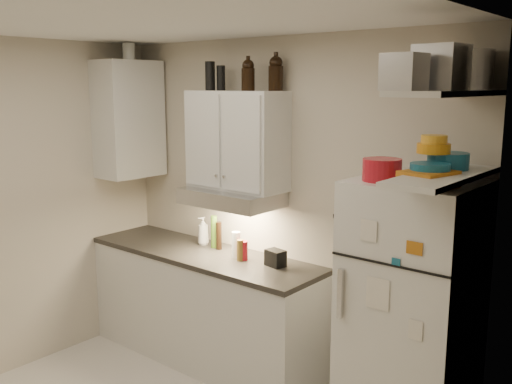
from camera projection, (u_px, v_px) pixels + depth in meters
The scene contains 34 objects.
ceiling at pixel (112, 15), 3.02m from camera, with size 3.20×3.00×0.02m, color white.
back_wall at pixel (281, 209), 4.41m from camera, with size 3.20×0.02×2.60m, color #BFB5A3.
right_wall at pixel (376, 327), 2.26m from camera, with size 0.02×3.00×2.60m, color #BFB5A3.
base_cabinet at pixel (204, 308), 4.68m from camera, with size 2.10×0.60×0.88m, color silver.
countertop at pixel (203, 254), 4.59m from camera, with size 2.10×0.62×0.04m, color #2A2724.
upper_cabinet at pixel (237, 140), 4.37m from camera, with size 0.80×0.33×0.75m, color silver.
side_cabinet at pixel (129, 119), 4.95m from camera, with size 0.33×0.55×1.00m, color silver.
range_hood at pixel (232, 197), 4.40m from camera, with size 0.76×0.46×0.12m, color silver.
fridge at pixel (411, 319), 3.44m from camera, with size 0.70×0.68×1.70m, color silver.
shelf_hi at pixel (449, 93), 2.97m from camera, with size 0.30×0.95×0.03m, color silver.
shelf_lo at pixel (443, 177), 3.05m from camera, with size 0.30×0.95×0.03m, color silver.
knife_strip at pixel (360, 220), 3.95m from camera, with size 0.42×0.02×0.03m, color black.
dutch_oven at pixel (382, 170), 3.26m from camera, with size 0.22×0.22×0.13m, color #AC1421.
book_stack at pixel (428, 179), 3.04m from camera, with size 0.22×0.27×0.09m, color #B46816.
spice_jar at pixel (414, 175), 3.16m from camera, with size 0.06×0.06×0.11m, color silver.
stock_pot at pixel (465, 70), 3.22m from camera, with size 0.31×0.31×0.22m, color silver.
tin_a at pixel (441, 67), 2.83m from camera, with size 0.23×0.20×0.23m, color #AAAAAD.
tin_b at pixel (404, 72), 2.71m from camera, with size 0.18×0.18×0.18m, color #AAAAAD.
bowl_teal at pixel (448, 161), 3.21m from camera, with size 0.23×0.23×0.09m, color #165A79.
bowl_orange at pixel (434, 148), 3.17m from camera, with size 0.18×0.18×0.06m, color orange.
bowl_yellow at pixel (434, 139), 3.16m from camera, with size 0.14×0.14×0.05m, color gold.
plates at pixel (430, 168), 3.07m from camera, with size 0.21×0.21×0.05m, color #165A79.
growler_a at pixel (248, 75), 4.20m from camera, with size 0.10×0.10×0.23m, color black, non-canonical shape.
growler_b at pixel (276, 73), 4.13m from camera, with size 0.11×0.11×0.26m, color black, non-canonical shape.
thermos_a at pixel (221, 78), 4.39m from camera, with size 0.07×0.07×0.19m, color black.
thermos_b at pixel (210, 76), 4.39m from camera, with size 0.08×0.08×0.22m, color black.
side_jar at pixel (129, 52), 4.80m from camera, with size 0.10×0.10×0.14m, color silver.
soap_bottle at pixel (203, 229), 4.78m from camera, with size 0.10×0.10×0.26m, color silver.
pepper_mill at pixel (240, 250), 4.34m from camera, with size 0.05×0.05×0.16m, color brown.
oil_bottle at pixel (214, 232), 4.69m from camera, with size 0.05×0.05×0.27m, color #47731C.
vinegar_bottle at pixel (219, 236), 4.64m from camera, with size 0.05×0.05×0.23m, color black.
clear_bottle at pixel (236, 245), 4.42m from camera, with size 0.07×0.07×0.20m, color silver.
red_jar at pixel (243, 251), 4.36m from camera, with size 0.07×0.07×0.15m, color #AC1421.
caddy at pixel (275, 258), 4.22m from camera, with size 0.14×0.10×0.12m, color black.
Camera 1 is at (2.60, -1.94, 2.24)m, focal length 40.00 mm.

